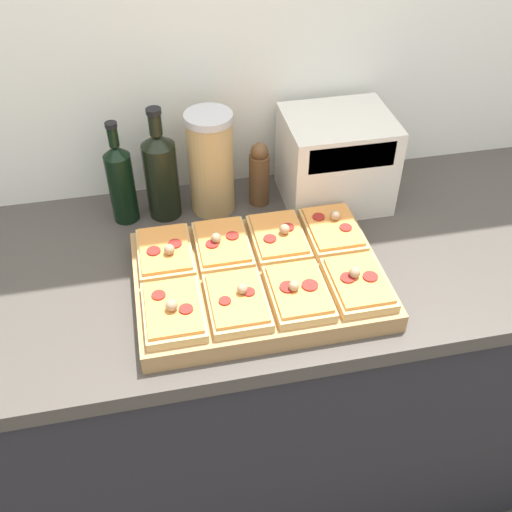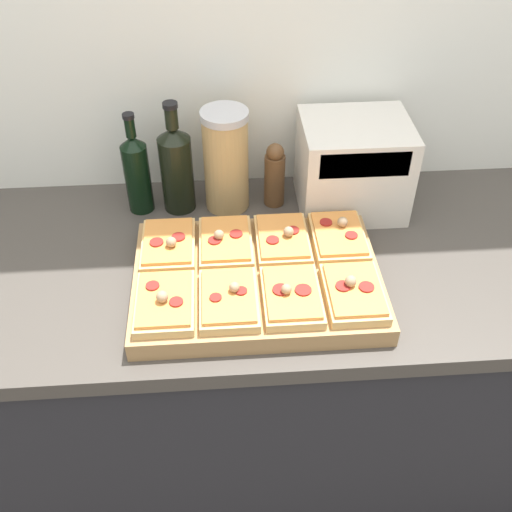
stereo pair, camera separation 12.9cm
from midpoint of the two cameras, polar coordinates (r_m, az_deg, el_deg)
name	(u,v)px [view 1 (the left image)]	position (r m, az deg, el deg)	size (l,w,h in m)	color
wall_back	(210,57)	(1.51, -6.96, 18.26)	(6.00, 0.06, 2.50)	silver
kitchen_counter	(243,380)	(1.72, -3.44, -11.83)	(2.63, 0.67, 0.91)	#232328
cutting_board	(259,280)	(1.30, -2.58, -2.39)	(0.53, 0.38, 0.04)	#A37A4C
pizza_slice_back_left	(165,252)	(1.33, -11.41, 0.24)	(0.12, 0.17, 0.05)	tan
pizza_slice_back_midleft	(222,245)	(1.33, -6.00, 0.98)	(0.12, 0.17, 0.05)	tan
pizza_slice_back_midright	(278,237)	(1.35, -0.59, 1.70)	(0.12, 0.17, 0.05)	tan
pizza_slice_back_right	(333,230)	(1.37, 4.65, 2.41)	(0.12, 0.17, 0.05)	tan
pizza_slice_front_left	(173,311)	(1.20, -10.96, -5.27)	(0.12, 0.17, 0.05)	tan
pizza_slice_front_midleft	(237,301)	(1.20, -4.89, -4.45)	(0.12, 0.17, 0.05)	tan
pizza_slice_front_midright	(299,292)	(1.22, 1.06, -3.59)	(0.12, 0.17, 0.05)	tan
pizza_slice_front_right	(358,283)	(1.24, 6.81, -2.71)	(0.12, 0.17, 0.05)	tan
olive_oil_bottle	(121,181)	(1.49, -15.21, 6.77)	(0.06, 0.06, 0.26)	black
wine_bottle	(161,173)	(1.47, -11.53, 7.62)	(0.08, 0.08, 0.29)	black
grain_jar_tall	(211,163)	(1.47, -6.86, 8.69)	(0.11, 0.11, 0.26)	tan
pepper_mill	(259,174)	(1.51, -2.15, 7.70)	(0.05, 0.05, 0.17)	brown
toaster_oven	(336,159)	(1.51, 5.17, 9.06)	(0.28, 0.22, 0.23)	beige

